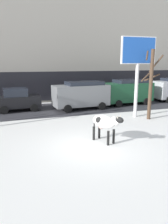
{
  "coord_description": "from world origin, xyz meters",
  "views": [
    {
      "loc": [
        -3.39,
        -8.99,
        3.83
      ],
      "look_at": [
        0.36,
        2.44,
        1.1
      ],
      "focal_mm": 34.88,
      "sensor_mm": 36.0,
      "label": 1
    }
  ],
  "objects_px": {
    "car_black_hatchback": "(17,100)",
    "car_grey_van": "(81,94)",
    "car_darkgreen_van": "(128,91)",
    "cow_holstein": "(104,122)",
    "pedestrian_near_billboard": "(80,93)",
    "billboard": "(138,56)",
    "pedestrian_by_cars": "(135,91)",
    "bare_tree_left_lot": "(151,82)"
  },
  "relations": [
    {
      "from": "car_darkgreen_van",
      "to": "pedestrian_near_billboard",
      "type": "relative_size",
      "value": 2.73
    },
    {
      "from": "billboard",
      "to": "pedestrian_near_billboard",
      "type": "xyz_separation_m",
      "value": [
        -2.01,
        7.05,
        -3.43
      ]
    },
    {
      "from": "car_black_hatchback",
      "to": "bare_tree_left_lot",
      "type": "xyz_separation_m",
      "value": [
        8.59,
        -5.57,
        1.6
      ]
    },
    {
      "from": "car_black_hatchback",
      "to": "billboard",
      "type": "bearing_deg",
      "value": -30.38
    },
    {
      "from": "cow_holstein",
      "to": "car_darkgreen_van",
      "type": "height_order",
      "value": "car_darkgreen_van"
    },
    {
      "from": "billboard",
      "to": "pedestrian_by_cars",
      "type": "height_order",
      "value": "billboard"
    },
    {
      "from": "car_darkgreen_van",
      "to": "car_black_hatchback",
      "type": "bearing_deg",
      "value": 178.75
    },
    {
      "from": "billboard",
      "to": "car_black_hatchback",
      "type": "relative_size",
      "value": 1.54
    },
    {
      "from": "car_darkgreen_van",
      "to": "pedestrian_by_cars",
      "type": "height_order",
      "value": "car_darkgreen_van"
    },
    {
      "from": "car_darkgreen_van",
      "to": "pedestrian_by_cars",
      "type": "relative_size",
      "value": 2.73
    },
    {
      "from": "car_darkgreen_van",
      "to": "car_grey_van",
      "type": "bearing_deg",
      "value": -171.69
    },
    {
      "from": "cow_holstein",
      "to": "billboard",
      "type": "distance_m",
      "value": 6.73
    },
    {
      "from": "car_darkgreen_van",
      "to": "billboard",
      "type": "bearing_deg",
      "value": -112.62
    },
    {
      "from": "cow_holstein",
      "to": "pedestrian_by_cars",
      "type": "height_order",
      "value": "pedestrian_by_cars"
    },
    {
      "from": "car_black_hatchback",
      "to": "car_darkgreen_van",
      "type": "bearing_deg",
      "value": -1.25
    },
    {
      "from": "pedestrian_near_billboard",
      "to": "cow_holstein",
      "type": "bearing_deg",
      "value": -101.13
    },
    {
      "from": "pedestrian_by_cars",
      "to": "car_black_hatchback",
      "type": "bearing_deg",
      "value": -169.21
    },
    {
      "from": "billboard",
      "to": "pedestrian_by_cars",
      "type": "xyz_separation_m",
      "value": [
        4.25,
        7.05,
        -3.43
      ]
    },
    {
      "from": "pedestrian_by_cars",
      "to": "bare_tree_left_lot",
      "type": "relative_size",
      "value": 0.37
    },
    {
      "from": "billboard",
      "to": "car_grey_van",
      "type": "distance_m",
      "value": 5.68
    },
    {
      "from": "cow_holstein",
      "to": "car_grey_van",
      "type": "relative_size",
      "value": 0.4
    },
    {
      "from": "car_grey_van",
      "to": "billboard",
      "type": "bearing_deg",
      "value": -52.62
    },
    {
      "from": "car_grey_van",
      "to": "pedestrian_near_billboard",
      "type": "bearing_deg",
      "value": 74.7
    },
    {
      "from": "car_grey_van",
      "to": "car_darkgreen_van",
      "type": "height_order",
      "value": "same"
    },
    {
      "from": "billboard",
      "to": "car_grey_van",
      "type": "relative_size",
      "value": 1.18
    },
    {
      "from": "car_black_hatchback",
      "to": "car_darkgreen_van",
      "type": "xyz_separation_m",
      "value": [
        9.91,
        -0.22,
        0.32
      ]
    },
    {
      "from": "billboard",
      "to": "cow_holstein",
      "type": "bearing_deg",
      "value": -135.89
    },
    {
      "from": "cow_holstein",
      "to": "billboard",
      "type": "xyz_separation_m",
      "value": [
        4.2,
        4.07,
        3.31
      ]
    },
    {
      "from": "car_darkgreen_van",
      "to": "pedestrian_near_billboard",
      "type": "distance_m",
      "value": 4.67
    },
    {
      "from": "pedestrian_near_billboard",
      "to": "bare_tree_left_lot",
      "type": "distance_m",
      "value": 8.48
    },
    {
      "from": "car_darkgreen_van",
      "to": "bare_tree_left_lot",
      "type": "bearing_deg",
      "value": -103.87
    },
    {
      "from": "billboard",
      "to": "pedestrian_near_billboard",
      "type": "bearing_deg",
      "value": 105.92
    },
    {
      "from": "car_grey_van",
      "to": "bare_tree_left_lot",
      "type": "relative_size",
      "value": 1.0
    },
    {
      "from": "cow_holstein",
      "to": "pedestrian_near_billboard",
      "type": "xyz_separation_m",
      "value": [
        2.19,
        11.13,
        -0.12
      ]
    },
    {
      "from": "billboard",
      "to": "car_darkgreen_van",
      "type": "distance_m",
      "value": 5.76
    },
    {
      "from": "car_black_hatchback",
      "to": "car_grey_van",
      "type": "height_order",
      "value": "car_grey_van"
    },
    {
      "from": "car_black_hatchback",
      "to": "car_grey_van",
      "type": "relative_size",
      "value": 0.76
    },
    {
      "from": "cow_holstein",
      "to": "pedestrian_by_cars",
      "type": "distance_m",
      "value": 13.98
    },
    {
      "from": "pedestrian_near_billboard",
      "to": "car_darkgreen_van",
      "type": "bearing_deg",
      "value": -33.34
    },
    {
      "from": "car_grey_van",
      "to": "car_darkgreen_van",
      "type": "bearing_deg",
      "value": 8.31
    },
    {
      "from": "car_black_hatchback",
      "to": "bare_tree_left_lot",
      "type": "height_order",
      "value": "bare_tree_left_lot"
    },
    {
      "from": "cow_holstein",
      "to": "pedestrian_near_billboard",
      "type": "distance_m",
      "value": 11.34
    }
  ]
}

